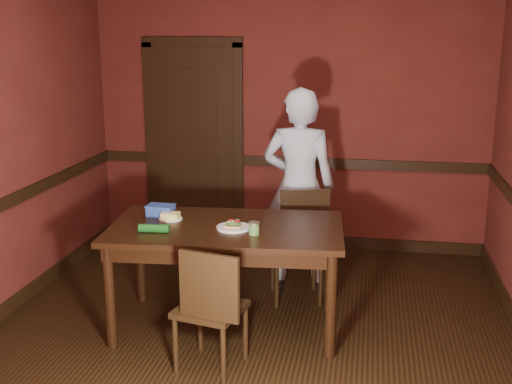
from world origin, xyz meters
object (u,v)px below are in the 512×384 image
(food_tub, at_px, (161,210))
(chair_near, at_px, (211,306))
(chair_far, at_px, (296,247))
(sandwich_plate, at_px, (233,226))
(person, at_px, (299,186))
(sauce_jar, at_px, (254,228))
(cheese_saucer, at_px, (171,217))
(dining_table, at_px, (227,277))

(food_tub, bearing_deg, chair_near, -50.75)
(chair_far, bearing_deg, sandwich_plate, -133.88)
(person, relative_size, sauce_jar, 18.99)
(person, height_order, sandwich_plate, person)
(person, xyz_separation_m, sauce_jar, (-0.18, -1.22, -0.02))
(chair_near, bearing_deg, cheese_saucer, -42.69)
(chair_far, distance_m, sauce_jar, 0.91)
(dining_table, height_order, cheese_saucer, cheese_saucer)
(dining_table, distance_m, cheese_saucer, 0.63)
(sauce_jar, bearing_deg, cheese_saucer, 160.28)
(person, bearing_deg, sauce_jar, 81.10)
(chair_far, bearing_deg, person, 80.77)
(sandwich_plate, xyz_separation_m, cheese_saucer, (-0.52, 0.14, 0.00))
(cheese_saucer, bearing_deg, person, 47.92)
(sandwich_plate, relative_size, sauce_jar, 2.70)
(dining_table, distance_m, chair_near, 0.62)
(chair_far, relative_size, person, 0.52)
(chair_far, bearing_deg, food_tub, -169.65)
(chair_far, bearing_deg, dining_table, -140.41)
(person, height_order, cheese_saucer, person)
(chair_far, height_order, sauce_jar, chair_far)
(cheese_saucer, bearing_deg, dining_table, -10.44)
(chair_far, height_order, chair_near, chair_far)
(dining_table, relative_size, chair_near, 1.96)
(sandwich_plate, bearing_deg, sauce_jar, -32.28)
(chair_far, height_order, cheese_saucer, chair_far)
(chair_far, bearing_deg, cheese_saucer, -163.49)
(person, xyz_separation_m, cheese_saucer, (-0.88, -0.97, -0.04))
(sandwich_plate, distance_m, cheese_saucer, 0.54)
(chair_near, bearing_deg, person, -90.47)
(chair_near, bearing_deg, sandwich_plate, -81.15)
(dining_table, height_order, chair_far, chair_far)
(sauce_jar, bearing_deg, chair_near, -114.96)
(sauce_jar, height_order, food_tub, sauce_jar)
(chair_near, bearing_deg, sauce_jar, -102.27)
(sandwich_plate, height_order, food_tub, food_tub)
(chair_far, relative_size, sandwich_plate, 3.65)
(sauce_jar, height_order, cheese_saucer, sauce_jar)
(chair_near, distance_m, food_tub, 1.07)
(dining_table, xyz_separation_m, person, (0.42, 1.06, 0.47))
(chair_far, height_order, food_tub, chair_far)
(chair_near, height_order, sandwich_plate, chair_near)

